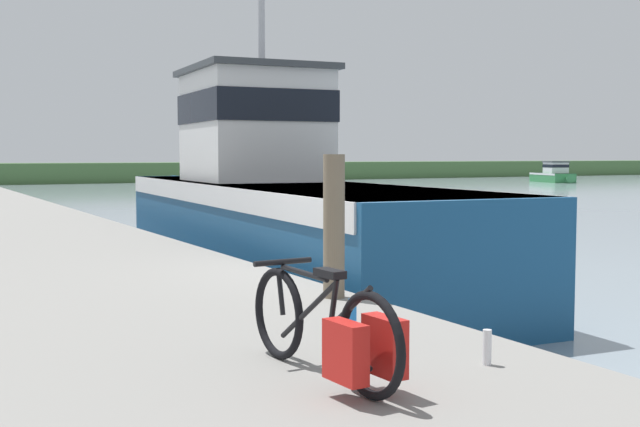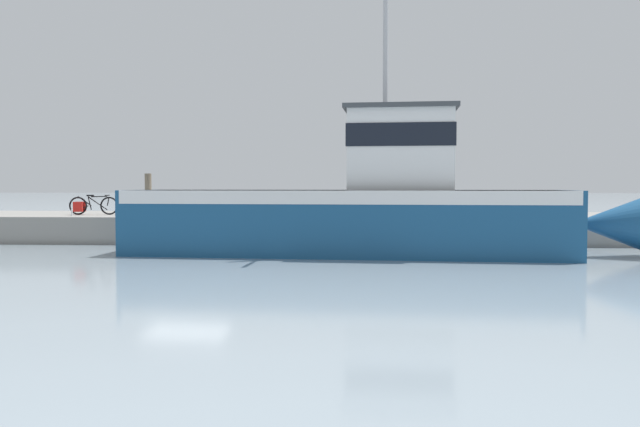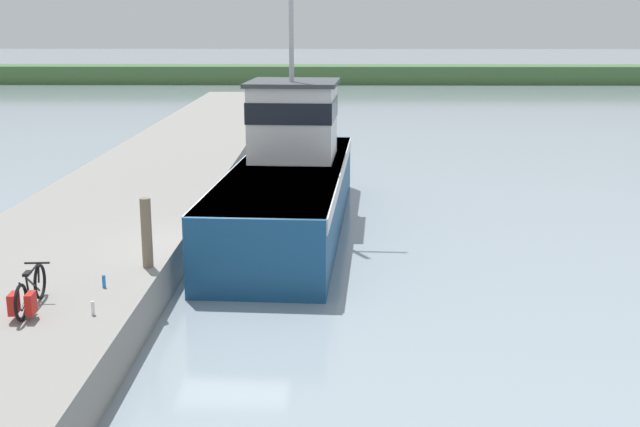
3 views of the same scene
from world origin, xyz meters
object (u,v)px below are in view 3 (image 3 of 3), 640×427
at_px(mooring_post, 147,233).
at_px(water_bottle_on_curb, 93,308).
at_px(water_bottle_by_bike, 104,281).
at_px(bicycle_touring, 28,295).
at_px(fishing_boat_main, 291,176).

relative_size(mooring_post, water_bottle_on_curb, 5.91).
xyz_separation_m(mooring_post, water_bottle_by_bike, (-0.54, -1.30, -0.59)).
height_order(mooring_post, water_bottle_on_curb, mooring_post).
distance_m(bicycle_touring, water_bottle_by_bike, 1.64).
distance_m(mooring_post, water_bottle_on_curb, 2.83).
bearing_deg(fishing_boat_main, water_bottle_by_bike, -106.24).
height_order(bicycle_touring, mooring_post, mooring_post).
height_order(fishing_boat_main, mooring_post, fishing_boat_main).
bearing_deg(fishing_boat_main, water_bottle_on_curb, -102.43).
height_order(mooring_post, water_bottle_by_bike, mooring_post).
distance_m(fishing_boat_main, mooring_post, 7.68).
xyz_separation_m(bicycle_touring, water_bottle_by_bike, (0.92, 1.35, -0.20)).
bearing_deg(water_bottle_on_curb, water_bottle_by_bike, 98.30).
bearing_deg(water_bottle_on_curb, fishing_boat_main, 73.82).
bearing_deg(bicycle_touring, fishing_boat_main, 63.90).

